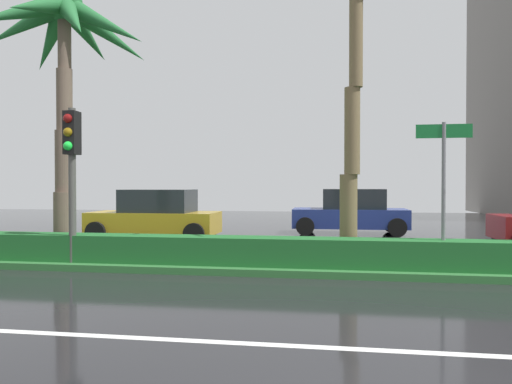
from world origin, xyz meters
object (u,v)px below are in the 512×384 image
Objects in this scene: car_in_traffic_leading at (156,216)px; car_in_traffic_second at (351,212)px; street_name_sign at (444,175)px; palm_tree_mid_left at (64,41)px; traffic_signal_median_left at (72,156)px.

car_in_traffic_second is (6.63, 3.19, 0.00)m from car_in_traffic_leading.
street_name_sign reaches higher than car_in_traffic_leading.
traffic_signal_median_left is (0.97, -1.33, -2.99)m from palm_tree_mid_left.
car_in_traffic_leading is (-0.16, 5.57, -1.69)m from traffic_signal_median_left.
traffic_signal_median_left reaches higher than street_name_sign.
palm_tree_mid_left reaches higher than car_in_traffic_leading.
palm_tree_mid_left is at bearing 44.96° from car_in_traffic_second.
car_in_traffic_leading is at bearing 79.23° from palm_tree_mid_left.
street_name_sign is 8.63m from car_in_traffic_second.
traffic_signal_median_left is at bearing 53.54° from car_in_traffic_second.
street_name_sign is 9.73m from car_in_traffic_leading.
palm_tree_mid_left is at bearing 173.72° from street_name_sign.
car_in_traffic_second is at bearing 53.54° from traffic_signal_median_left.
street_name_sign reaches higher than car_in_traffic_second.
car_in_traffic_leading is at bearing 91.63° from traffic_signal_median_left.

